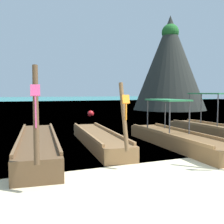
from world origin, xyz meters
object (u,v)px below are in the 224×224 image
longtail_boat_pink_ribbon (38,145)px  mooring_buoy_near (91,114)px  longtail_boat_yellow_ribbon (221,132)px  karst_rock (171,65)px  longtail_boat_green_ribbon (177,138)px  longtail_boat_orange_ribbon (98,139)px

longtail_boat_pink_ribbon → mooring_buoy_near: longtail_boat_pink_ribbon is taller
longtail_boat_yellow_ribbon → mooring_buoy_near: (-2.34, 12.37, -0.07)m
longtail_boat_pink_ribbon → karst_rock: karst_rock is taller
longtail_boat_green_ribbon → karst_rock: 23.02m
longtail_boat_pink_ribbon → mooring_buoy_near: (5.65, 12.26, -0.04)m
longtail_boat_pink_ribbon → longtail_boat_yellow_ribbon: (7.99, -0.10, 0.03)m
longtail_boat_pink_ribbon → longtail_boat_orange_ribbon: size_ratio=1.07×
longtail_boat_pink_ribbon → longtail_boat_yellow_ribbon: 7.99m
longtail_boat_orange_ribbon → mooring_buoy_near: longtail_boat_orange_ribbon is taller
mooring_buoy_near → longtail_boat_orange_ribbon: bearing=-105.6°
longtail_boat_green_ribbon → karst_rock: (12.44, 18.67, 5.16)m
longtail_boat_yellow_ribbon → karst_rock: karst_rock is taller
longtail_boat_pink_ribbon → mooring_buoy_near: 13.50m
longtail_boat_green_ribbon → longtail_boat_yellow_ribbon: size_ratio=0.93×
longtail_boat_green_ribbon → mooring_buoy_near: (0.47, 12.99, -0.04)m
longtail_boat_pink_ribbon → longtail_boat_orange_ribbon: (2.39, 0.62, -0.05)m
longtail_boat_yellow_ribbon → karst_rock: 21.09m
longtail_boat_orange_ribbon → mooring_buoy_near: bearing=74.4°
karst_rock → mooring_buoy_near: bearing=-154.6°
longtail_boat_yellow_ribbon → mooring_buoy_near: 12.59m
longtail_boat_yellow_ribbon → longtail_boat_pink_ribbon: bearing=179.3°
longtail_boat_pink_ribbon → longtail_boat_yellow_ribbon: longtail_boat_pink_ribbon is taller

